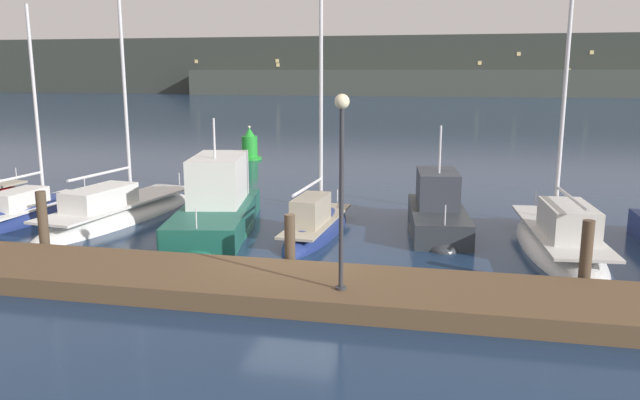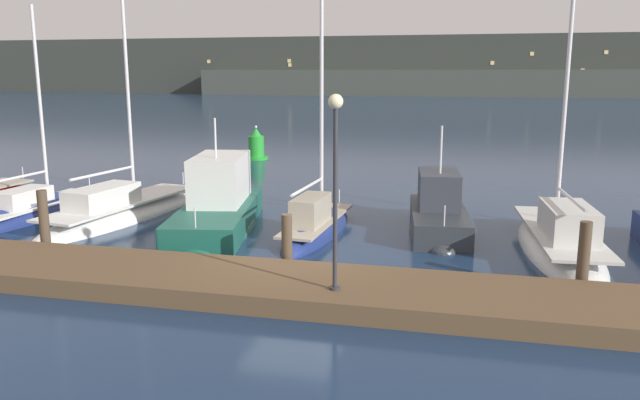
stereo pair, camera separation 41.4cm
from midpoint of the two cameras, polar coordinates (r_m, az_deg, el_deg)
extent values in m
plane|color=#192D4C|center=(16.86, -3.07, -6.23)|extent=(400.00, 400.00, 0.00)
cube|color=brown|center=(14.89, -5.19, -7.79)|extent=(34.90, 2.80, 0.45)
cylinder|color=#4C3D2D|center=(19.37, -24.55, -2.02)|extent=(0.28, 0.28, 1.89)
cylinder|color=#4C3D2D|center=(16.23, -3.50, -4.04)|extent=(0.28, 0.28, 1.57)
cylinder|color=#4C3D2D|center=(15.93, 22.46, -4.85)|extent=(0.28, 0.28, 1.78)
cylinder|color=silver|center=(29.65, -26.39, 2.17)|extent=(0.04, 0.04, 0.50)
ellipsoid|color=navy|center=(24.97, -24.99, -1.42)|extent=(2.01, 6.51, 1.44)
cube|color=silver|center=(24.88, -25.08, -0.36)|extent=(1.69, 5.47, 0.08)
cube|color=silver|center=(24.25, -26.31, 0.08)|extent=(1.11, 2.11, 0.61)
cylinder|color=silver|center=(24.85, -25.01, 7.82)|extent=(0.12, 0.12, 7.02)
cylinder|color=silver|center=(24.03, -26.67, 1.79)|extent=(0.24, 2.82, 0.09)
cylinder|color=silver|center=(27.11, -21.13, 1.40)|extent=(0.04, 0.04, 0.50)
ellipsoid|color=white|center=(23.47, -18.24, -1.68)|extent=(3.17, 8.61, 1.13)
cube|color=silver|center=(23.35, -18.34, -0.25)|extent=(2.66, 7.23, 0.08)
cube|color=silver|center=(22.51, -19.98, 0.22)|extent=(1.57, 2.83, 0.69)
cylinder|color=silver|center=(23.43, -18.07, 11.82)|extent=(0.12, 0.12, 9.75)
cylinder|color=silver|center=(22.47, -19.93, 2.27)|extent=(0.53, 3.11, 0.09)
cylinder|color=silver|center=(26.38, -13.18, 1.90)|extent=(0.04, 0.04, 0.50)
ellipsoid|color=#195647|center=(21.14, -9.99, -2.70)|extent=(3.74, 7.54, 1.08)
cube|color=#195647|center=(21.04, -10.03, -1.63)|extent=(3.42, 6.80, 0.81)
cube|color=silver|center=(21.50, -9.79, 1.92)|extent=(2.21, 3.43, 1.58)
cube|color=black|center=(22.87, -9.15, 3.12)|extent=(1.46, 0.57, 0.70)
cylinder|color=silver|center=(20.75, -10.22, 5.58)|extent=(0.07, 0.07, 1.31)
cylinder|color=silver|center=(17.99, -11.90, -1.64)|extent=(0.04, 0.04, 0.60)
ellipsoid|color=navy|center=(20.35, -0.85, -3.08)|extent=(1.70, 6.12, 1.23)
cube|color=#A39984|center=(20.23, -0.85, -1.84)|extent=(1.42, 5.14, 0.08)
cube|color=#A39984|center=(19.45, -1.45, -0.95)|extent=(0.92, 1.98, 0.87)
cylinder|color=silver|center=(20.17, -0.50, 9.00)|extent=(0.12, 0.12, 7.57)
cylinder|color=silver|center=(19.01, -1.72, 1.23)|extent=(0.26, 3.02, 0.09)
cylinder|color=silver|center=(22.81, 1.08, 0.34)|extent=(0.04, 0.04, 0.50)
ellipsoid|color=#2D3338|center=(20.92, 10.11, -2.85)|extent=(2.48, 5.59, 1.06)
cube|color=#2D3338|center=(20.83, 10.15, -1.81)|extent=(2.27, 5.04, 0.78)
cube|color=#333842|center=(21.16, 10.13, 1.08)|extent=(1.54, 2.51, 1.16)
cube|color=black|center=(22.20, 9.94, 2.03)|extent=(1.15, 0.36, 0.52)
cylinder|color=silver|center=(20.53, 10.36, 4.57)|extent=(0.07, 0.07, 1.54)
cylinder|color=silver|center=(18.47, 10.75, -1.37)|extent=(0.04, 0.04, 0.60)
ellipsoid|color=white|center=(19.72, 20.32, -4.30)|extent=(2.56, 7.69, 1.19)
cube|color=silver|center=(19.57, 20.45, -2.55)|extent=(2.15, 6.46, 0.08)
cube|color=silver|center=(18.60, 21.15, -1.76)|extent=(1.38, 2.50, 0.90)
cylinder|color=silver|center=(19.62, 20.98, 10.31)|extent=(0.12, 0.12, 8.70)
cylinder|color=silver|center=(18.35, 21.38, 0.19)|extent=(0.33, 3.25, 0.09)
cylinder|color=silver|center=(22.84, 18.65, 0.18)|extent=(0.04, 0.04, 0.50)
cylinder|color=green|center=(37.85, -6.74, 3.82)|extent=(1.40, 1.40, 0.16)
cylinder|color=green|center=(37.76, -6.76, 4.87)|extent=(0.94, 0.94, 1.24)
cone|color=green|center=(37.67, -6.79, 6.19)|extent=(0.65, 0.65, 0.50)
sphere|color=#F9EAB7|center=(37.64, -6.80, 6.65)|extent=(0.16, 0.16, 0.16)
cylinder|color=#2D2D33|center=(13.92, 1.05, -8.04)|extent=(0.24, 0.24, 0.06)
cylinder|color=#2D2D33|center=(13.38, 1.08, -0.01)|extent=(0.10, 0.10, 3.91)
sphere|color=#F9EAB7|center=(13.12, 1.12, 8.99)|extent=(0.32, 0.32, 0.32)
cube|color=#333833|center=(151.77, 10.69, 11.97)|extent=(240.00, 16.00, 13.26)
cube|color=#3F463F|center=(142.20, 17.02, 10.18)|extent=(144.00, 10.00, 5.67)
cube|color=#F4DB8C|center=(156.22, -11.33, 12.32)|extent=(0.80, 0.10, 0.80)
cube|color=#F4DB8C|center=(147.15, -0.46, 11.21)|extent=(0.80, 0.10, 0.80)
cube|color=#F4DB8C|center=(155.74, -10.86, 10.94)|extent=(0.80, 0.10, 0.80)
cube|color=#F4DB8C|center=(149.44, -4.02, 12.58)|extent=(0.80, 0.10, 0.80)
cube|color=#F4DB8C|center=(149.39, -3.96, 12.22)|extent=(0.80, 0.10, 0.80)
cube|color=#F4DB8C|center=(147.52, 25.46, 9.16)|extent=(0.80, 0.10, 0.80)
cube|color=#F4DB8C|center=(146.36, 23.52, 12.27)|extent=(0.80, 0.10, 0.80)
cube|color=#F4DB8C|center=(145.55, 21.70, 10.95)|extent=(0.80, 0.10, 0.80)
cube|color=#F4DB8C|center=(144.33, 6.87, 9.91)|extent=(0.80, 0.10, 0.80)
cube|color=#F4DB8C|center=(144.29, 17.63, 12.61)|extent=(0.80, 0.10, 0.80)
cube|color=#F4DB8C|center=(143.75, 14.31, 12.05)|extent=(0.80, 0.10, 0.80)
camera|label=1|loc=(0.21, -90.60, -0.12)|focal=35.00mm
camera|label=2|loc=(0.21, 89.40, 0.12)|focal=35.00mm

